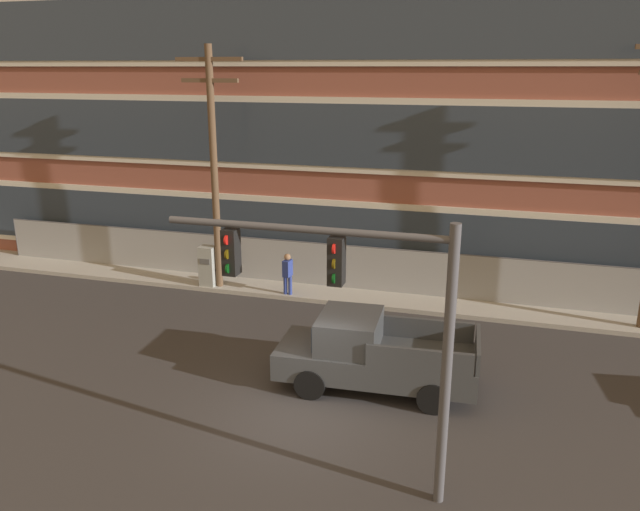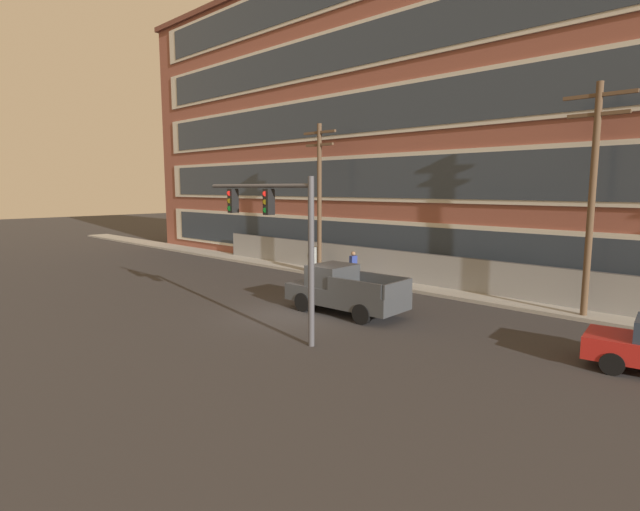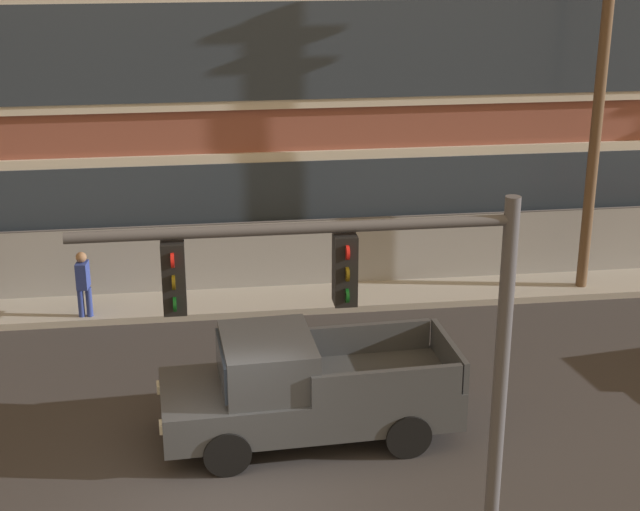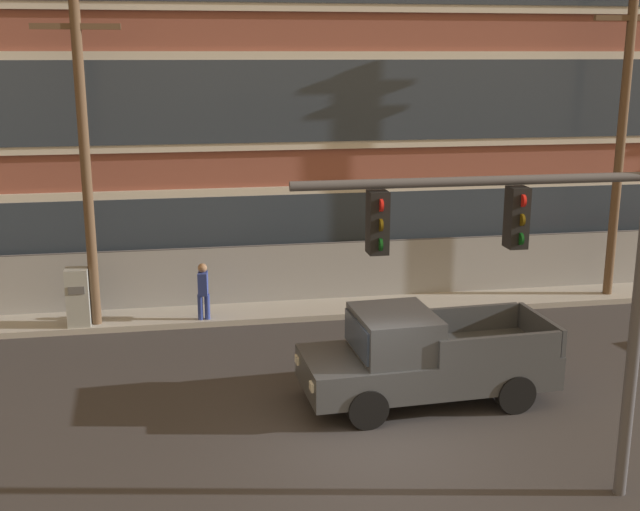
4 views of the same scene
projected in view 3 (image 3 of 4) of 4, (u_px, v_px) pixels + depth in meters
ground_plane at (232, 505)px, 15.42m from camera, size 160.00×160.00×0.00m
sidewalk_building_side at (216, 299)px, 23.15m from camera, size 80.00×2.05×0.16m
chain_link_fence at (265, 256)px, 23.48m from camera, size 34.22×0.06×1.81m
traffic_signal_mast at (379, 322)px, 12.34m from camera, size 5.52×0.43×5.54m
pickup_truck_dark_grey at (303, 390)px, 17.06m from camera, size 5.28×2.32×1.97m
utility_pole_midblock at (601, 84)px, 22.11m from camera, size 2.56×0.26×9.13m
pedestrian_near_cabinet at (83, 282)px, 21.75m from camera, size 0.32×0.43×1.69m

